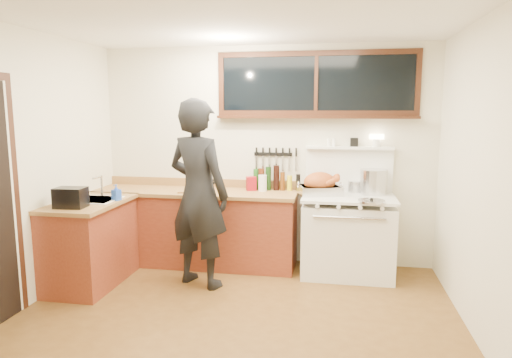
% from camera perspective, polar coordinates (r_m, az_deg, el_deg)
% --- Properties ---
extents(ground_plane, '(4.00, 3.50, 0.02)m').
position_cam_1_polar(ground_plane, '(4.22, -2.83, -17.56)').
color(ground_plane, brown).
extents(room_shell, '(4.10, 3.60, 2.65)m').
position_cam_1_polar(room_shell, '(3.79, -3.02, 5.58)').
color(room_shell, beige).
rests_on(room_shell, ground).
extents(counter_back, '(2.44, 0.64, 1.00)m').
position_cam_1_polar(counter_back, '(5.57, -7.58, -5.92)').
color(counter_back, maroon).
rests_on(counter_back, ground).
extents(counter_left, '(0.64, 1.09, 0.90)m').
position_cam_1_polar(counter_left, '(5.20, -19.97, -7.47)').
color(counter_left, maroon).
rests_on(counter_left, ground).
extents(sink_unit, '(0.50, 0.45, 0.37)m').
position_cam_1_polar(sink_unit, '(5.17, -19.59, -3.05)').
color(sink_unit, white).
rests_on(sink_unit, counter_left).
extents(vintage_stove, '(1.02, 0.74, 1.57)m').
position_cam_1_polar(vintage_stove, '(5.28, 11.37, -6.71)').
color(vintage_stove, white).
rests_on(vintage_stove, ground).
extents(back_window, '(2.32, 0.13, 0.77)m').
position_cam_1_polar(back_window, '(5.41, 7.51, 10.85)').
color(back_window, black).
rests_on(back_window, room_shell).
extents(knife_strip, '(0.52, 0.03, 0.28)m').
position_cam_1_polar(knife_strip, '(5.49, 2.34, 3.00)').
color(knife_strip, black).
rests_on(knife_strip, room_shell).
extents(man, '(0.84, 0.70, 1.97)m').
position_cam_1_polar(man, '(4.79, -7.21, -1.83)').
color(man, black).
rests_on(man, ground).
extents(soap_bottle, '(0.10, 0.10, 0.17)m').
position_cam_1_polar(soap_bottle, '(5.04, -17.07, -1.61)').
color(soap_bottle, blue).
rests_on(soap_bottle, counter_left).
extents(toaster, '(0.30, 0.22, 0.20)m').
position_cam_1_polar(toaster, '(4.82, -22.16, -2.17)').
color(toaster, black).
rests_on(toaster, counter_left).
extents(cutting_board, '(0.44, 0.37, 0.14)m').
position_cam_1_polar(cutting_board, '(5.41, -7.68, -0.97)').
color(cutting_board, olive).
rests_on(cutting_board, counter_back).
extents(roast_turkey, '(0.54, 0.47, 0.26)m').
position_cam_1_polar(roast_turkey, '(5.21, 8.01, -0.79)').
color(roast_turkey, silver).
rests_on(roast_turkey, vintage_stove).
extents(stockpot, '(0.34, 0.34, 0.28)m').
position_cam_1_polar(stockpot, '(5.33, 14.49, -0.34)').
color(stockpot, silver).
rests_on(stockpot, vintage_stove).
extents(saucepan, '(0.22, 0.31, 0.13)m').
position_cam_1_polar(saucepan, '(5.43, 12.31, -0.92)').
color(saucepan, silver).
rests_on(saucepan, vintage_stove).
extents(pot_lid, '(0.34, 0.34, 0.04)m').
position_cam_1_polar(pot_lid, '(4.89, 14.22, -2.68)').
color(pot_lid, silver).
rests_on(pot_lid, vintage_stove).
extents(coffee_tin, '(0.14, 0.13, 0.17)m').
position_cam_1_polar(coffee_tin, '(5.40, -0.60, -0.58)').
color(coffee_tin, maroon).
rests_on(coffee_tin, counter_back).
extents(pitcher, '(0.13, 0.13, 0.19)m').
position_cam_1_polar(pitcher, '(5.36, 0.83, -0.52)').
color(pitcher, white).
rests_on(pitcher, counter_back).
extents(bottle_cluster, '(0.56, 0.07, 0.30)m').
position_cam_1_polar(bottle_cluster, '(5.43, 2.15, -0.07)').
color(bottle_cluster, black).
rests_on(bottle_cluster, counter_back).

